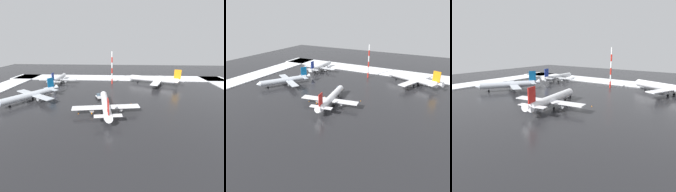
# 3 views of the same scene
# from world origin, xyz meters

# --- Properties ---
(ground_plane) EXTENTS (240.00, 240.00, 0.00)m
(ground_plane) POSITION_xyz_m (0.00, 0.00, 0.00)
(ground_plane) COLOR #232326
(snow_bank_far) EXTENTS (152.00, 16.00, 0.45)m
(snow_bank_far) POSITION_xyz_m (0.00, -50.00, 0.22)
(snow_bank_far) COLOR white
(snow_bank_far) RESTS_ON ground_plane
(snow_bank_right) EXTENTS (14.00, 116.00, 0.45)m
(snow_bank_right) POSITION_xyz_m (67.00, 0.00, 0.22)
(snow_bank_right) COLOR white
(snow_bank_right) RESTS_ON ground_plane
(airplane_parked_starboard) EXTENTS (25.30, 30.31, 9.02)m
(airplane_parked_starboard) POSITION_xyz_m (2.79, 12.61, 2.98)
(airplane_parked_starboard) COLOR white
(airplane_parked_starboard) RESTS_ON ground_plane
(airplane_distant_tail) EXTENTS (22.70, 26.46, 8.84)m
(airplane_distant_tail) POSITION_xyz_m (37.66, 2.25, 2.92)
(airplane_distant_tail) COLOR silver
(airplane_distant_tail) RESTS_ON ground_plane
(airplane_foreground_jet) EXTENTS (23.22, 28.04, 8.33)m
(airplane_foreground_jet) POSITION_xyz_m (37.24, -33.18, 2.75)
(airplane_foreground_jet) COLOR silver
(airplane_foreground_jet) RESTS_ON ground_plane
(airplane_parked_portside) EXTENTS (32.97, 27.89, 10.19)m
(airplane_parked_portside) POSITION_xyz_m (-23.59, -31.82, 3.37)
(airplane_parked_portside) COLOR white
(airplane_parked_portside) RESTS_ON ground_plane
(pushback_tug) EXTENTS (3.90, 5.10, 2.50)m
(pushback_tug) POSITION_xyz_m (7.45, -2.60, 1.28)
(pushback_tug) COLOR silver
(pushback_tug) RESTS_ON ground_plane
(ground_crew_mid_apron) EXTENTS (0.36, 0.36, 1.71)m
(ground_crew_mid_apron) POSITION_xyz_m (7.79, 9.79, 0.97)
(ground_crew_mid_apron) COLOR black
(ground_crew_mid_apron) RESTS_ON ground_plane
(ground_crew_by_nose_gear) EXTENTS (0.36, 0.36, 1.71)m
(ground_crew_by_nose_gear) POSITION_xyz_m (7.49, 16.98, 0.97)
(ground_crew_by_nose_gear) COLOR black
(ground_crew_by_nose_gear) RESTS_ON ground_plane
(antenna_mast) EXTENTS (0.70, 0.70, 19.96)m
(antenna_mast) POSITION_xyz_m (3.03, -32.65, 9.98)
(antenna_mast) COLOR red
(antenna_mast) RESTS_ON ground_plane
(traffic_cone_near_nose) EXTENTS (0.36, 0.36, 0.55)m
(traffic_cone_near_nose) POSITION_xyz_m (-7.42, 3.38, 0.28)
(traffic_cone_near_nose) COLOR orange
(traffic_cone_near_nose) RESTS_ON ground_plane
(traffic_cone_mid_line) EXTENTS (0.36, 0.36, 0.55)m
(traffic_cone_mid_line) POSITION_xyz_m (6.72, 6.74, 0.28)
(traffic_cone_mid_line) COLOR orange
(traffic_cone_mid_line) RESTS_ON ground_plane
(traffic_cone_wingtip_side) EXTENTS (0.36, 0.36, 0.55)m
(traffic_cone_wingtip_side) POSITION_xyz_m (12.93, 15.03, 0.28)
(traffic_cone_wingtip_side) COLOR orange
(traffic_cone_wingtip_side) RESTS_ON ground_plane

